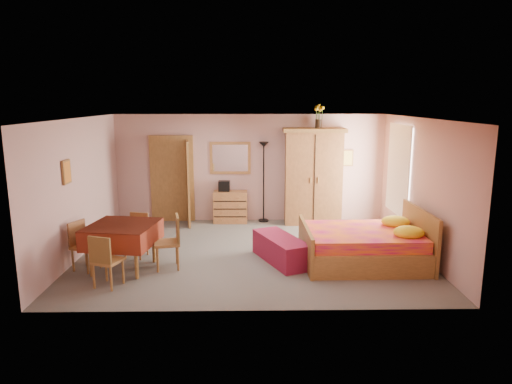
{
  "coord_description": "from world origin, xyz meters",
  "views": [
    {
      "loc": [
        -0.05,
        -8.5,
        2.93
      ],
      "look_at": [
        0.1,
        0.3,
        1.15
      ],
      "focal_mm": 32.0,
      "sensor_mm": 36.0,
      "label": 1
    }
  ],
  "objects_px": {
    "sunflower_vase": "(319,116)",
    "dining_table": "(123,247)",
    "wardrobe": "(313,176)",
    "chair_east": "(167,242)",
    "floor_lamp": "(264,182)",
    "chair_north": "(136,236)",
    "chair_west": "(86,246)",
    "stereo": "(224,186)",
    "wall_mirror": "(230,158)",
    "bench": "(281,249)",
    "bed": "(363,236)",
    "chest_of_drawers": "(230,207)",
    "chair_south": "(108,260)"
  },
  "relations": [
    {
      "from": "wall_mirror",
      "to": "chair_south",
      "type": "bearing_deg",
      "value": -113.04
    },
    {
      "from": "chair_north",
      "to": "stereo",
      "type": "bearing_deg",
      "value": -107.38
    },
    {
      "from": "chair_west",
      "to": "chair_east",
      "type": "xyz_separation_m",
      "value": [
        1.4,
        0.06,
        0.04
      ]
    },
    {
      "from": "wardrobe",
      "to": "chair_west",
      "type": "distance_m",
      "value": 5.39
    },
    {
      "from": "dining_table",
      "to": "wall_mirror",
      "type": "bearing_deg",
      "value": 62.1
    },
    {
      "from": "chair_north",
      "to": "chair_east",
      "type": "height_order",
      "value": "chair_east"
    },
    {
      "from": "dining_table",
      "to": "chair_east",
      "type": "height_order",
      "value": "chair_east"
    },
    {
      "from": "chair_north",
      "to": "chair_west",
      "type": "bearing_deg",
      "value": 57.06
    },
    {
      "from": "wardrobe",
      "to": "chair_north",
      "type": "distance_m",
      "value": 4.45
    },
    {
      "from": "chest_of_drawers",
      "to": "bed",
      "type": "xyz_separation_m",
      "value": [
        2.51,
        -2.87,
        0.12
      ]
    },
    {
      "from": "stereo",
      "to": "sunflower_vase",
      "type": "xyz_separation_m",
      "value": [
        2.24,
        -0.03,
        1.67
      ]
    },
    {
      "from": "chair_north",
      "to": "wardrobe",
      "type": "bearing_deg",
      "value": -132.72
    },
    {
      "from": "floor_lamp",
      "to": "stereo",
      "type": "bearing_deg",
      "value": -177.16
    },
    {
      "from": "floor_lamp",
      "to": "sunflower_vase",
      "type": "height_order",
      "value": "sunflower_vase"
    },
    {
      "from": "wall_mirror",
      "to": "chair_west",
      "type": "xyz_separation_m",
      "value": [
        -2.4,
        -3.35,
        -1.12
      ]
    },
    {
      "from": "dining_table",
      "to": "chair_south",
      "type": "xyz_separation_m",
      "value": [
        -0.04,
        -0.75,
        0.03
      ]
    },
    {
      "from": "chest_of_drawers",
      "to": "sunflower_vase",
      "type": "relative_size",
      "value": 1.47
    },
    {
      "from": "floor_lamp",
      "to": "bench",
      "type": "bearing_deg",
      "value": -85.58
    },
    {
      "from": "wardrobe",
      "to": "chair_west",
      "type": "relative_size",
      "value": 2.65
    },
    {
      "from": "stereo",
      "to": "chair_north",
      "type": "relative_size",
      "value": 0.33
    },
    {
      "from": "wall_mirror",
      "to": "chair_east",
      "type": "xyz_separation_m",
      "value": [
        -1.0,
        -3.29,
        -1.08
      ]
    },
    {
      "from": "chair_south",
      "to": "chair_north",
      "type": "distance_m",
      "value": 1.4
    },
    {
      "from": "chest_of_drawers",
      "to": "chair_south",
      "type": "distance_m",
      "value": 4.27
    },
    {
      "from": "wardrobe",
      "to": "bed",
      "type": "height_order",
      "value": "wardrobe"
    },
    {
      "from": "stereo",
      "to": "bench",
      "type": "distance_m",
      "value": 3.12
    },
    {
      "from": "wardrobe",
      "to": "chest_of_drawers",
      "type": "bearing_deg",
      "value": -179.84
    },
    {
      "from": "stereo",
      "to": "sunflower_vase",
      "type": "height_order",
      "value": "sunflower_vase"
    },
    {
      "from": "chair_north",
      "to": "dining_table",
      "type": "bearing_deg",
      "value": 98.11
    },
    {
      "from": "floor_lamp",
      "to": "sunflower_vase",
      "type": "distance_m",
      "value": 2.04
    },
    {
      "from": "wardrobe",
      "to": "floor_lamp",
      "type": "bearing_deg",
      "value": 174.39
    },
    {
      "from": "chest_of_drawers",
      "to": "wall_mirror",
      "type": "relative_size",
      "value": 0.82
    },
    {
      "from": "dining_table",
      "to": "chair_north",
      "type": "height_order",
      "value": "chair_north"
    },
    {
      "from": "chair_east",
      "to": "floor_lamp",
      "type": "bearing_deg",
      "value": -42.08
    },
    {
      "from": "bench",
      "to": "chair_east",
      "type": "height_order",
      "value": "chair_east"
    },
    {
      "from": "sunflower_vase",
      "to": "bed",
      "type": "height_order",
      "value": "sunflower_vase"
    },
    {
      "from": "wall_mirror",
      "to": "stereo",
      "type": "xyz_separation_m",
      "value": [
        -0.15,
        -0.17,
        -0.66
      ]
    },
    {
      "from": "sunflower_vase",
      "to": "dining_table",
      "type": "bearing_deg",
      "value": -140.98
    },
    {
      "from": "wall_mirror",
      "to": "stereo",
      "type": "relative_size",
      "value": 3.67
    },
    {
      "from": "floor_lamp",
      "to": "chair_west",
      "type": "xyz_separation_m",
      "value": [
        -3.21,
        -3.22,
        -0.54
      ]
    },
    {
      "from": "stereo",
      "to": "chair_south",
      "type": "bearing_deg",
      "value": -112.96
    },
    {
      "from": "chair_south",
      "to": "bed",
      "type": "bearing_deg",
      "value": 32.2
    },
    {
      "from": "bench",
      "to": "chair_north",
      "type": "bearing_deg",
      "value": 173.8
    },
    {
      "from": "floor_lamp",
      "to": "bench",
      "type": "distance_m",
      "value": 2.96
    },
    {
      "from": "chair_west",
      "to": "chair_east",
      "type": "relative_size",
      "value": 0.91
    },
    {
      "from": "wardrobe",
      "to": "sunflower_vase",
      "type": "bearing_deg",
      "value": 40.95
    },
    {
      "from": "bed",
      "to": "chair_west",
      "type": "bearing_deg",
      "value": -177.37
    },
    {
      "from": "bed",
      "to": "dining_table",
      "type": "xyz_separation_m",
      "value": [
        -4.27,
        -0.25,
        -0.1
      ]
    },
    {
      "from": "sunflower_vase",
      "to": "chair_south",
      "type": "xyz_separation_m",
      "value": [
        -3.89,
        -3.87,
        -2.13
      ]
    },
    {
      "from": "sunflower_vase",
      "to": "chair_north",
      "type": "distance_m",
      "value": 5.01
    },
    {
      "from": "chair_west",
      "to": "bench",
      "type": "bearing_deg",
      "value": 119.08
    }
  ]
}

